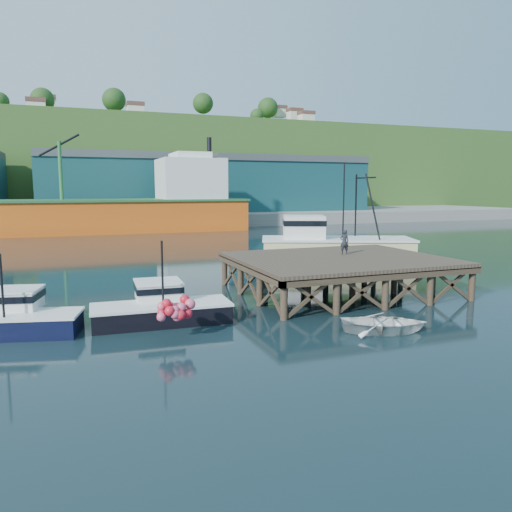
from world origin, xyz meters
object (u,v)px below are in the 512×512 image
dinghy (384,323)px  dockworker (344,242)px  trawler (334,243)px  boat_navy (12,318)px  boat_black (161,307)px

dinghy → dockworker: 10.07m
trawler → dockworker: size_ratio=8.52×
boat_navy → trawler: (23.03, 12.90, 0.98)m
boat_navy → dockworker: size_ratio=3.95×
trawler → dinghy: bearing=-91.4°
boat_navy → dinghy: size_ratio=1.64×
boat_black → dockworker: bearing=21.0°
dinghy → dockworker: (3.42, 9.14, 2.51)m
trawler → dockworker: 10.35m
boat_black → dinghy: bearing=-27.7°
trawler → dinghy: (-7.97, -18.35, -1.32)m
boat_black → dinghy: 10.15m
trawler → dinghy: trawler is taller
boat_navy → dockworker: 18.97m
dinghy → boat_black: bearing=83.2°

